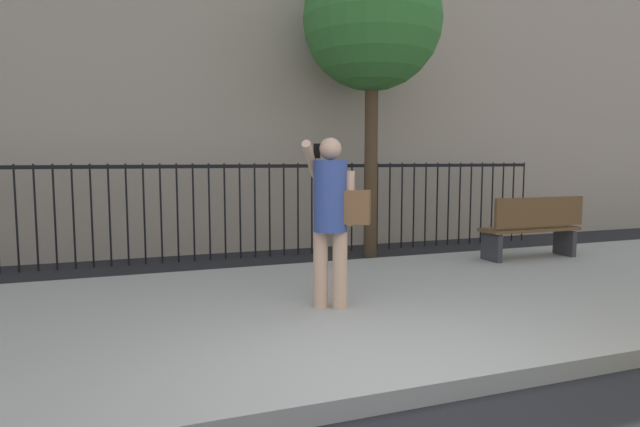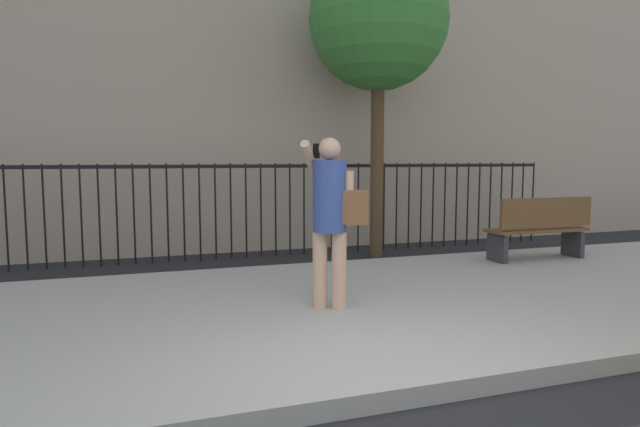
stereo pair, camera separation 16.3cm
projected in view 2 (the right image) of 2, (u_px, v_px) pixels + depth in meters
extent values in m
plane|color=black|center=(399.00, 411.00, 3.61)|extent=(60.00, 60.00, 0.00)
cube|color=#9E9B93|center=(303.00, 312.00, 5.67)|extent=(28.00, 4.40, 0.15)
cube|color=black|center=(238.00, 166.00, 9.01)|extent=(12.00, 0.04, 0.06)
cylinder|color=black|center=(6.00, 218.00, 7.99)|extent=(0.03, 0.03, 1.60)
cylinder|color=black|center=(25.00, 218.00, 8.07)|extent=(0.03, 0.03, 1.60)
cylinder|color=black|center=(44.00, 217.00, 8.15)|extent=(0.03, 0.03, 1.60)
cylinder|color=black|center=(63.00, 217.00, 8.23)|extent=(0.03, 0.03, 1.60)
cylinder|color=black|center=(81.00, 216.00, 8.31)|extent=(0.03, 0.03, 1.60)
cylinder|color=black|center=(99.00, 215.00, 8.39)|extent=(0.03, 0.03, 1.60)
cylinder|color=black|center=(117.00, 215.00, 8.48)|extent=(0.03, 0.03, 1.60)
cylinder|color=black|center=(134.00, 214.00, 8.56)|extent=(0.03, 0.03, 1.60)
cylinder|color=black|center=(151.00, 214.00, 8.64)|extent=(0.03, 0.03, 1.60)
cylinder|color=black|center=(168.00, 213.00, 8.72)|extent=(0.03, 0.03, 1.60)
cylinder|color=black|center=(184.00, 213.00, 8.80)|extent=(0.03, 0.03, 1.60)
cylinder|color=black|center=(200.00, 212.00, 8.88)|extent=(0.03, 0.03, 1.60)
cylinder|color=black|center=(216.00, 212.00, 8.96)|extent=(0.03, 0.03, 1.60)
cylinder|color=black|center=(231.00, 211.00, 9.05)|extent=(0.03, 0.03, 1.60)
cylinder|color=black|center=(246.00, 211.00, 9.13)|extent=(0.03, 0.03, 1.60)
cylinder|color=black|center=(261.00, 210.00, 9.21)|extent=(0.03, 0.03, 1.60)
cylinder|color=black|center=(276.00, 210.00, 9.29)|extent=(0.03, 0.03, 1.60)
cylinder|color=black|center=(290.00, 210.00, 9.37)|extent=(0.03, 0.03, 1.60)
cylinder|color=black|center=(304.00, 209.00, 9.45)|extent=(0.03, 0.03, 1.60)
cylinder|color=black|center=(318.00, 209.00, 9.54)|extent=(0.03, 0.03, 1.60)
cylinder|color=black|center=(332.00, 208.00, 9.62)|extent=(0.03, 0.03, 1.60)
cylinder|color=black|center=(345.00, 208.00, 9.70)|extent=(0.03, 0.03, 1.60)
cylinder|color=black|center=(358.00, 207.00, 9.78)|extent=(0.03, 0.03, 1.60)
cylinder|color=black|center=(371.00, 207.00, 9.86)|extent=(0.03, 0.03, 1.60)
cylinder|color=black|center=(384.00, 207.00, 9.94)|extent=(0.03, 0.03, 1.60)
cylinder|color=black|center=(396.00, 206.00, 10.02)|extent=(0.03, 0.03, 1.60)
cylinder|color=black|center=(409.00, 206.00, 10.11)|extent=(0.03, 0.03, 1.60)
cylinder|color=black|center=(421.00, 205.00, 10.19)|extent=(0.03, 0.03, 1.60)
cylinder|color=black|center=(433.00, 205.00, 10.27)|extent=(0.03, 0.03, 1.60)
cylinder|color=black|center=(445.00, 205.00, 10.35)|extent=(0.03, 0.03, 1.60)
cylinder|color=black|center=(456.00, 204.00, 10.43)|extent=(0.03, 0.03, 1.60)
cylinder|color=black|center=(468.00, 204.00, 10.51)|extent=(0.03, 0.03, 1.60)
cylinder|color=black|center=(479.00, 204.00, 10.59)|extent=(0.03, 0.03, 1.60)
cylinder|color=black|center=(490.00, 203.00, 10.68)|extent=(0.03, 0.03, 1.60)
cylinder|color=black|center=(501.00, 203.00, 10.76)|extent=(0.03, 0.03, 1.60)
cylinder|color=black|center=(512.00, 203.00, 10.84)|extent=(0.03, 0.03, 1.60)
cylinder|color=black|center=(522.00, 202.00, 10.92)|extent=(0.03, 0.03, 1.60)
cylinder|color=black|center=(533.00, 202.00, 11.00)|extent=(0.03, 0.03, 1.60)
cylinder|color=tan|center=(320.00, 269.00, 5.55)|extent=(0.15, 0.15, 0.79)
cylinder|color=tan|center=(339.00, 270.00, 5.51)|extent=(0.15, 0.15, 0.79)
cylinder|color=#33478C|center=(330.00, 196.00, 5.45)|extent=(0.47, 0.47, 0.72)
sphere|color=tan|center=(330.00, 149.00, 5.41)|extent=(0.22, 0.22, 0.22)
cylinder|color=tan|center=(310.00, 160.00, 5.46)|extent=(0.34, 0.48, 0.39)
cylinder|color=tan|center=(349.00, 199.00, 5.41)|extent=(0.09, 0.09, 0.55)
cube|color=black|center=(316.00, 151.00, 5.50)|extent=(0.07, 0.04, 0.15)
cube|color=brown|center=(355.00, 207.00, 5.41)|extent=(0.32, 0.28, 0.34)
cube|color=brown|center=(537.00, 230.00, 8.23)|extent=(1.60, 0.45, 0.05)
cube|color=brown|center=(547.00, 213.00, 8.02)|extent=(1.60, 0.06, 0.44)
cube|color=#333338|center=(497.00, 248.00, 8.03)|extent=(0.08, 0.41, 0.40)
cube|color=#333338|center=(573.00, 244.00, 8.48)|extent=(0.08, 0.41, 0.40)
cylinder|color=#4C3823|center=(377.00, 159.00, 9.17)|extent=(0.22, 0.22, 3.32)
sphere|color=#387A33|center=(378.00, 20.00, 8.94)|extent=(2.31, 2.31, 2.31)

